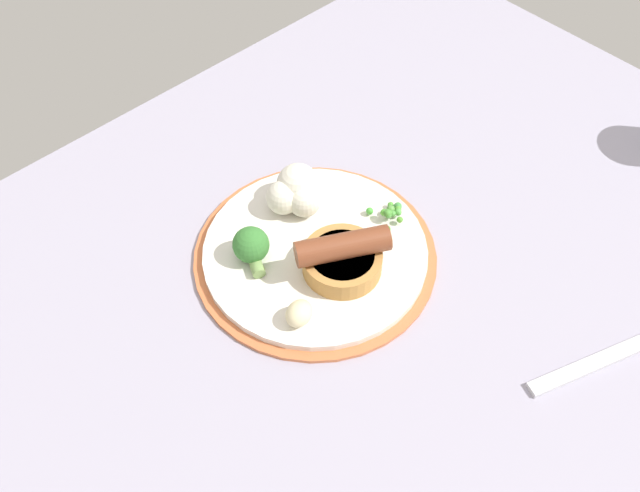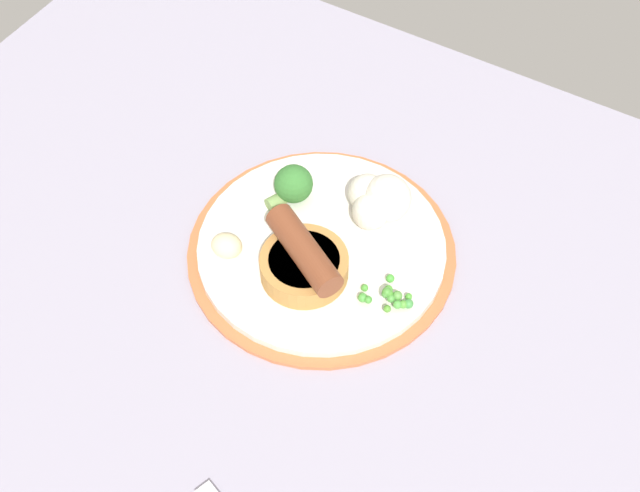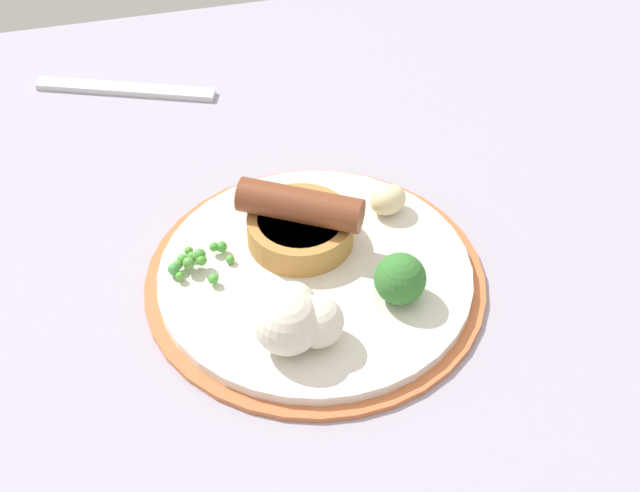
# 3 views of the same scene
# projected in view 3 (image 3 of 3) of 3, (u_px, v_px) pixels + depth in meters

# --- Properties ---
(dining_table) EXTENTS (1.10, 0.80, 0.03)m
(dining_table) POSITION_uv_depth(u_px,v_px,m) (271.00, 269.00, 0.91)
(dining_table) COLOR #9E99AD
(dining_table) RESTS_ON ground
(dinner_plate) EXTENTS (0.28, 0.28, 0.01)m
(dinner_plate) POSITION_uv_depth(u_px,v_px,m) (315.00, 280.00, 0.87)
(dinner_plate) COLOR #CC6B3D
(dinner_plate) RESTS_ON dining_table
(sausage_pudding) EXTENTS (0.10, 0.09, 0.05)m
(sausage_pudding) POSITION_uv_depth(u_px,v_px,m) (302.00, 226.00, 0.88)
(sausage_pudding) COLOR #BC8442
(sausage_pudding) RESTS_ON dinner_plate
(pea_pile) EXTENTS (0.06, 0.04, 0.02)m
(pea_pile) POSITION_uv_depth(u_px,v_px,m) (196.00, 261.00, 0.86)
(pea_pile) COLOR #4D9F35
(pea_pile) RESTS_ON dinner_plate
(broccoli_floret_near) EXTENTS (0.04, 0.05, 0.04)m
(broccoli_floret_near) POSITION_uv_depth(u_px,v_px,m) (400.00, 278.00, 0.84)
(broccoli_floret_near) COLOR #387A33
(broccoli_floret_near) RESTS_ON dinner_plate
(cauliflower_floret) EXTENTS (0.07, 0.07, 0.05)m
(cauliflower_floret) POSITION_uv_depth(u_px,v_px,m) (297.00, 318.00, 0.80)
(cauliflower_floret) COLOR silver
(cauliflower_floret) RESTS_ON dinner_plate
(potato_chunk_0) EXTENTS (0.04, 0.03, 0.03)m
(potato_chunk_0) POSITION_uv_depth(u_px,v_px,m) (388.00, 200.00, 0.91)
(potato_chunk_0) COLOR beige
(potato_chunk_0) RESTS_ON dinner_plate
(fork) EXTENTS (0.17, 0.08, 0.01)m
(fork) POSITION_uv_depth(u_px,v_px,m) (126.00, 89.00, 1.07)
(fork) COLOR silver
(fork) RESTS_ON dining_table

